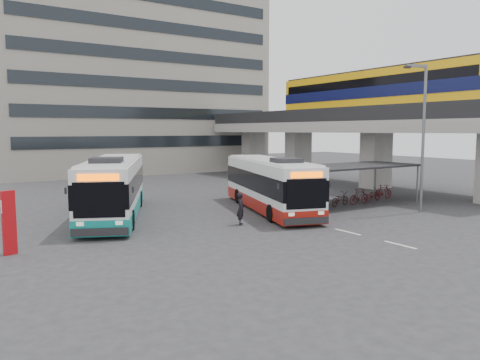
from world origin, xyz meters
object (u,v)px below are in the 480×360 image
bus_main (270,185)px  bus_teal (114,188)px  pedestrian (241,209)px  lamp_post (422,129)px

bus_main → bus_teal: bus_teal is taller
bus_teal → bus_main: bearing=5.2°
pedestrian → lamp_post: lamp_post is taller
bus_main → pedestrian: 4.83m
bus_main → pedestrian: bus_main is taller
bus_main → lamp_post: 9.35m
lamp_post → pedestrian: bearing=-175.4°
bus_main → bus_teal: size_ratio=0.97×
bus_teal → pedestrian: (4.66, -5.71, -0.78)m
pedestrian → bus_teal: bearing=70.3°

